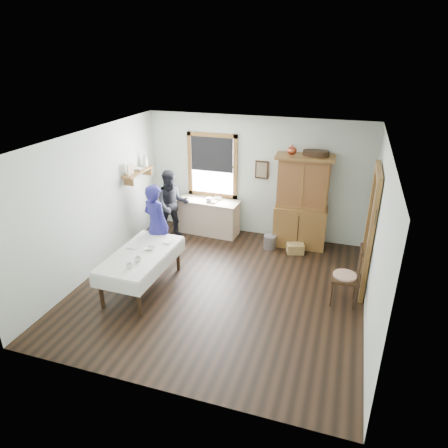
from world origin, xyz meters
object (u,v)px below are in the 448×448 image
(work_counter, at_px, (209,217))
(pail, at_px, (270,242))
(spindle_chair, at_px, (346,275))
(figure_dark, at_px, (172,207))
(woman_blue, at_px, (156,228))
(dining_table, at_px, (142,270))
(china_hutch, at_px, (302,202))
(wicker_basket, at_px, (295,248))

(work_counter, bearing_deg, pail, -8.69)
(spindle_chair, relative_size, figure_dark, 0.74)
(woman_blue, xyz_separation_m, figure_dark, (-0.23, 1.23, -0.04))
(spindle_chair, height_order, pail, spindle_chair)
(dining_table, bearing_deg, spindle_chair, 10.33)
(figure_dark, bearing_deg, china_hutch, -21.41)
(spindle_chair, bearing_deg, dining_table, -173.20)
(work_counter, height_order, pail, work_counter)
(woman_blue, bearing_deg, dining_table, 119.73)
(work_counter, bearing_deg, figure_dark, -143.15)
(work_counter, relative_size, woman_blue, 0.91)
(china_hutch, height_order, figure_dark, china_hutch)
(spindle_chair, relative_size, woman_blue, 0.69)
(wicker_basket, bearing_deg, figure_dark, -178.57)
(china_hutch, xyz_separation_m, pail, (-0.57, -0.33, -0.86))
(spindle_chair, height_order, figure_dark, figure_dark)
(spindle_chair, distance_m, figure_dark, 4.11)
(dining_table, distance_m, spindle_chair, 3.53)
(work_counter, height_order, woman_blue, woman_blue)
(china_hutch, bearing_deg, figure_dark, -173.64)
(woman_blue, bearing_deg, work_counter, -84.36)
(china_hutch, relative_size, woman_blue, 1.30)
(spindle_chair, bearing_deg, figure_dark, 155.36)
(work_counter, relative_size, wicker_basket, 4.00)
(china_hutch, distance_m, wicker_basket, 0.99)
(work_counter, bearing_deg, spindle_chair, -28.16)
(china_hutch, xyz_separation_m, woman_blue, (-2.57, -1.69, -0.23))
(pail, bearing_deg, dining_table, -129.90)
(work_counter, distance_m, china_hutch, 2.18)
(pail, distance_m, figure_dark, 2.31)
(wicker_basket, relative_size, figure_dark, 0.24)
(wicker_basket, bearing_deg, work_counter, 169.41)
(dining_table, height_order, pail, dining_table)
(spindle_chair, distance_m, wicker_basket, 1.92)
(figure_dark, bearing_deg, work_counter, 2.48)
(work_counter, bearing_deg, woman_blue, -102.00)
(dining_table, height_order, wicker_basket, dining_table)
(pail, bearing_deg, china_hutch, 30.49)
(spindle_chair, bearing_deg, china_hutch, 114.47)
(woman_blue, bearing_deg, pail, -124.66)
(dining_table, bearing_deg, wicker_basket, 41.93)
(spindle_chair, bearing_deg, pail, 131.36)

